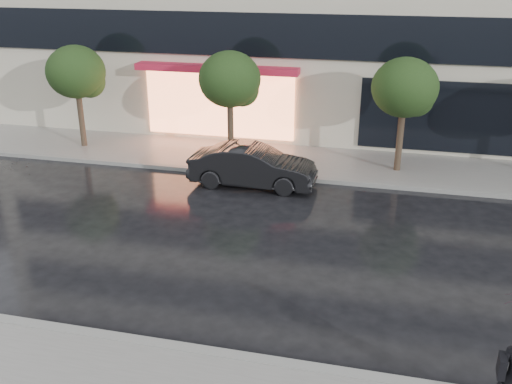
% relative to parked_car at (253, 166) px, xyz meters
% --- Properties ---
extents(ground, '(120.00, 120.00, 0.00)m').
position_rel_parked_car_xyz_m(ground, '(1.60, -7.67, -0.68)').
color(ground, black).
rests_on(ground, ground).
extents(sidewalk_far, '(60.00, 3.50, 0.12)m').
position_rel_parked_car_xyz_m(sidewalk_far, '(1.60, 2.58, -0.62)').
color(sidewalk_far, slate).
rests_on(sidewalk_far, ground).
extents(curb_near, '(60.00, 0.25, 0.14)m').
position_rel_parked_car_xyz_m(curb_near, '(1.60, -8.67, -0.61)').
color(curb_near, gray).
rests_on(curb_near, ground).
extents(curb_far, '(60.00, 0.25, 0.14)m').
position_rel_parked_car_xyz_m(curb_far, '(1.60, 0.83, -0.61)').
color(curb_far, gray).
rests_on(curb_far, ground).
extents(tree_far_west, '(2.20, 2.20, 3.99)m').
position_rel_parked_car_xyz_m(tree_far_west, '(-7.34, 2.36, 2.24)').
color(tree_far_west, '#33261C').
rests_on(tree_far_west, ground).
extents(tree_mid_west, '(2.20, 2.20, 3.99)m').
position_rel_parked_car_xyz_m(tree_mid_west, '(-1.34, 2.36, 2.24)').
color(tree_mid_west, '#33261C').
rests_on(tree_mid_west, ground).
extents(tree_mid_east, '(2.20, 2.20, 3.99)m').
position_rel_parked_car_xyz_m(tree_mid_east, '(4.66, 2.36, 2.24)').
color(tree_mid_east, '#33261C').
rests_on(tree_mid_east, ground).
extents(parked_car, '(4.12, 1.46, 1.36)m').
position_rel_parked_car_xyz_m(parked_car, '(0.00, 0.00, 0.00)').
color(parked_car, black).
rests_on(parked_car, ground).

